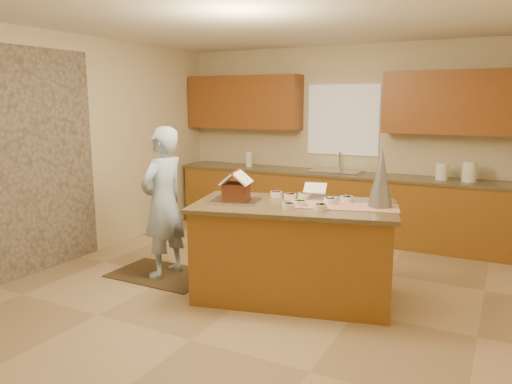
% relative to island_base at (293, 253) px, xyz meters
% --- Properties ---
extents(floor, '(5.50, 5.50, 0.00)m').
position_rel_island_base_xyz_m(floor, '(-0.38, -0.08, -0.45)').
color(floor, tan).
rests_on(floor, ground).
extents(ceiling, '(5.50, 5.50, 0.00)m').
position_rel_island_base_xyz_m(ceiling, '(-0.38, -0.08, 2.25)').
color(ceiling, silver).
rests_on(ceiling, floor).
extents(wall_back, '(5.50, 5.50, 0.00)m').
position_rel_island_base_xyz_m(wall_back, '(-0.38, 2.67, 0.90)').
color(wall_back, beige).
rests_on(wall_back, floor).
extents(wall_left, '(5.50, 5.50, 0.00)m').
position_rel_island_base_xyz_m(wall_left, '(-2.88, -0.08, 0.90)').
color(wall_left, beige).
rests_on(wall_left, floor).
extents(stone_accent, '(0.00, 2.50, 2.50)m').
position_rel_island_base_xyz_m(stone_accent, '(-2.86, -0.88, 0.80)').
color(stone_accent, gray).
rests_on(stone_accent, wall_left).
extents(window_curtain, '(1.05, 0.03, 1.00)m').
position_rel_island_base_xyz_m(window_curtain, '(-0.38, 2.64, 1.20)').
color(window_curtain, white).
rests_on(window_curtain, wall_back).
extents(back_counter_base, '(4.80, 0.60, 0.88)m').
position_rel_island_base_xyz_m(back_counter_base, '(-0.38, 2.37, -0.01)').
color(back_counter_base, brown).
rests_on(back_counter_base, floor).
extents(back_counter_top, '(4.85, 0.63, 0.04)m').
position_rel_island_base_xyz_m(back_counter_top, '(-0.38, 2.37, 0.45)').
color(back_counter_top, brown).
rests_on(back_counter_top, back_counter_base).
extents(upper_cabinet_left, '(1.85, 0.35, 0.80)m').
position_rel_island_base_xyz_m(upper_cabinet_left, '(-1.93, 2.49, 1.45)').
color(upper_cabinet_left, brown).
rests_on(upper_cabinet_left, wall_back).
extents(upper_cabinet_right, '(1.85, 0.35, 0.80)m').
position_rel_island_base_xyz_m(upper_cabinet_right, '(1.17, 2.49, 1.45)').
color(upper_cabinet_right, brown).
rests_on(upper_cabinet_right, wall_back).
extents(sink, '(0.70, 0.45, 0.12)m').
position_rel_island_base_xyz_m(sink, '(-0.38, 2.37, 0.44)').
color(sink, silver).
rests_on(sink, back_counter_top).
extents(faucet, '(0.03, 0.03, 0.28)m').
position_rel_island_base_xyz_m(faucet, '(-0.38, 2.55, 0.61)').
color(faucet, silver).
rests_on(faucet, back_counter_top).
extents(island_base, '(2.01, 1.34, 0.90)m').
position_rel_island_base_xyz_m(island_base, '(0.00, 0.00, 0.00)').
color(island_base, brown).
rests_on(island_base, floor).
extents(island_top, '(2.11, 1.44, 0.04)m').
position_rel_island_base_xyz_m(island_top, '(0.00, 0.00, 0.47)').
color(island_top, brown).
rests_on(island_top, island_base).
extents(table_runner, '(1.08, 0.61, 0.01)m').
position_rel_island_base_xyz_m(table_runner, '(0.45, 0.11, 0.49)').
color(table_runner, '#A71D0B').
rests_on(table_runner, island_top).
extents(baking_tray, '(0.54, 0.45, 0.03)m').
position_rel_island_base_xyz_m(baking_tray, '(-0.53, -0.19, 0.50)').
color(baking_tray, silver).
rests_on(baking_tray, island_top).
extents(cookbook, '(0.26, 0.23, 0.10)m').
position_rel_island_base_xyz_m(cookbook, '(0.05, 0.41, 0.58)').
color(cookbook, white).
rests_on(cookbook, island_top).
extents(tinsel_tree, '(0.27, 0.27, 0.56)m').
position_rel_island_base_xyz_m(tinsel_tree, '(0.76, 0.24, 0.77)').
color(tinsel_tree, '#ACADB9').
rests_on(tinsel_tree, island_top).
extents(rug, '(1.11, 0.73, 0.01)m').
position_rel_island_base_xyz_m(rug, '(-1.54, -0.11, -0.44)').
color(rug, black).
rests_on(rug, floor).
extents(boy, '(0.44, 0.63, 1.64)m').
position_rel_island_base_xyz_m(boy, '(-1.49, -0.11, 0.38)').
color(boy, '#9EB8E0').
rests_on(boy, rug).
extents(canister_a, '(0.15, 0.15, 0.21)m').
position_rel_island_base_xyz_m(canister_a, '(1.04, 2.37, 0.58)').
color(canister_a, white).
rests_on(canister_a, back_counter_top).
extents(canister_b, '(0.17, 0.17, 0.25)m').
position_rel_island_base_xyz_m(canister_b, '(1.37, 2.37, 0.60)').
color(canister_b, white).
rests_on(canister_b, back_counter_top).
extents(canister_c, '(0.14, 0.14, 0.19)m').
position_rel_island_base_xyz_m(canister_c, '(1.35, 2.37, 0.57)').
color(canister_c, white).
rests_on(canister_c, back_counter_top).
extents(paper_towel, '(0.11, 0.11, 0.23)m').
position_rel_island_base_xyz_m(paper_towel, '(-1.77, 2.37, 0.59)').
color(paper_towel, white).
rests_on(paper_towel, back_counter_top).
extents(gingerbread_house, '(0.34, 0.35, 0.29)m').
position_rel_island_base_xyz_m(gingerbread_house, '(-0.53, -0.19, 0.62)').
color(gingerbread_house, '#582A17').
rests_on(gingerbread_house, baking_tray).
extents(candy_bowls, '(0.84, 0.68, 0.06)m').
position_rel_island_base_xyz_m(candy_bowls, '(0.09, 0.11, 0.52)').
color(candy_bowls, '#C8EA25').
rests_on(candy_bowls, island_top).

